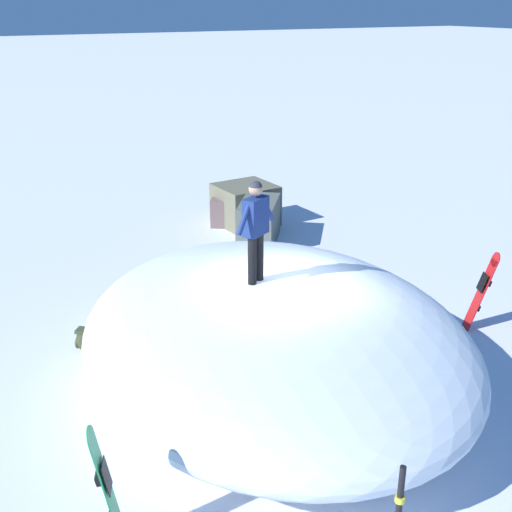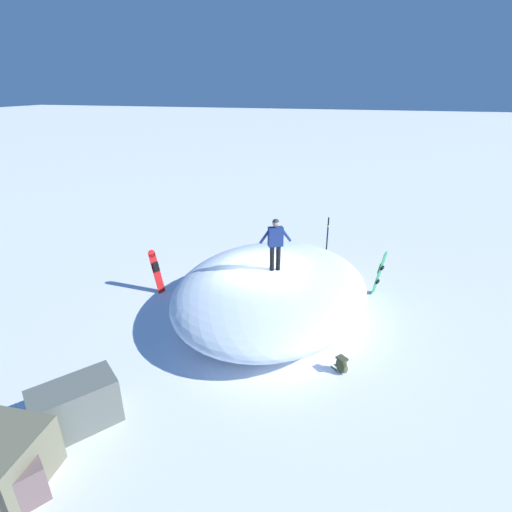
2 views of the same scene
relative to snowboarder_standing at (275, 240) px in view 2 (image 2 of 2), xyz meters
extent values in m
plane|color=white|center=(-0.17, -0.55, -2.72)|extent=(240.00, 240.00, 0.00)
ellipsoid|color=white|center=(-0.29, -0.18, -1.85)|extent=(8.20, 6.91, 1.73)
cylinder|color=black|center=(-0.05, 0.09, -0.59)|extent=(0.14, 0.14, 0.80)
cylinder|color=black|center=(0.05, -0.09, -0.59)|extent=(0.14, 0.14, 0.80)
cube|color=navy|center=(0.00, 0.00, 0.11)|extent=(0.40, 0.49, 0.60)
sphere|color=tan|center=(0.00, 0.00, 0.55)|extent=(0.22, 0.22, 0.22)
cylinder|color=navy|center=(-0.15, 0.27, 0.16)|extent=(0.25, 0.38, 0.49)
cylinder|color=navy|center=(0.15, -0.27, 0.16)|extent=(0.25, 0.38, 0.49)
sphere|color=#333842|center=(0.00, 0.00, 0.57)|extent=(0.21, 0.21, 0.21)
cube|color=#1E8C47|center=(-2.55, 3.21, -1.92)|extent=(0.38, 0.37, 1.59)
cylinder|color=#1E8C47|center=(-2.50, 3.34, -1.13)|extent=(0.30, 0.17, 0.30)
cube|color=black|center=(-2.55, 3.22, -1.64)|extent=(0.26, 0.16, 0.38)
cube|color=black|center=(-2.52, 3.30, -1.64)|extent=(0.21, 0.15, 0.12)
cube|color=black|center=(-2.56, 3.21, -2.21)|extent=(0.21, 0.15, 0.12)
cube|color=red|center=(-0.58, -4.54, -2.00)|extent=(0.44, 0.51, 1.44)
cylinder|color=red|center=(-0.66, -4.73, -1.28)|extent=(0.30, 0.21, 0.28)
cube|color=black|center=(-0.58, -4.55, -1.74)|extent=(0.26, 0.20, 0.35)
cube|color=black|center=(-0.63, -4.65, -1.74)|extent=(0.21, 0.17, 0.12)
cube|color=black|center=(-0.57, -4.51, -2.26)|extent=(0.21, 0.17, 0.12)
ellipsoid|color=maroon|center=(-3.10, 2.06, -2.53)|extent=(0.45, 0.45, 0.37)
ellipsoid|color=maroon|center=(-3.01, 2.19, -2.59)|extent=(0.25, 0.21, 0.18)
cube|color=maroon|center=(-3.10, 2.06, -2.37)|extent=(0.37, 0.38, 0.06)
cylinder|color=maroon|center=(-3.27, 1.95, -2.70)|extent=(0.16, 0.22, 0.04)
cylinder|color=maroon|center=(-3.13, 1.86, -2.70)|extent=(0.16, 0.22, 0.04)
ellipsoid|color=#383D23|center=(2.12, 2.36, -2.49)|extent=(0.40, 0.41, 0.46)
ellipsoid|color=#4B5131|center=(2.21, 2.47, -2.55)|extent=(0.20, 0.19, 0.22)
cube|color=#383D23|center=(2.12, 2.36, -2.29)|extent=(0.34, 0.34, 0.06)
cylinder|color=#383D23|center=(1.95, 2.26, -2.70)|extent=(0.17, 0.20, 0.04)
cylinder|color=#383D23|center=(2.06, 2.17, -2.70)|extent=(0.17, 0.20, 0.04)
cylinder|color=black|center=(-4.82, 1.09, -1.70)|extent=(0.06, 0.06, 2.04)
cylinder|color=yellow|center=(-4.82, 1.09, -1.05)|extent=(0.10, 0.10, 0.06)
cube|color=#65644D|center=(7.13, -3.50, -2.16)|extent=(1.56, 1.62, 1.12)
cube|color=#5B625A|center=(5.59, -3.10, -2.16)|extent=(1.94, 1.78, 1.12)
camera|label=1|loc=(-8.24, 4.43, 3.20)|focal=44.78mm
camera|label=2|loc=(10.84, 2.55, 4.31)|focal=27.74mm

